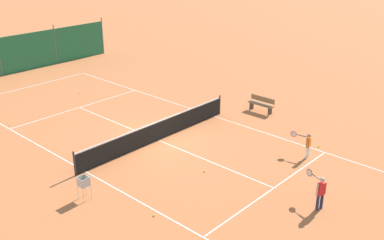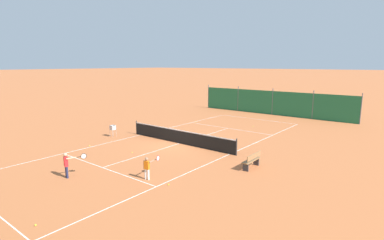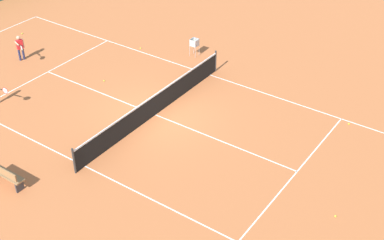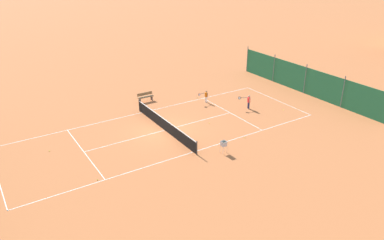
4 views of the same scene
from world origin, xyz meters
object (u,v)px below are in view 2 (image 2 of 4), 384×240
Objects in this scene: tennis_net at (180,136)px; tennis_ball_far_corner at (253,126)px; player_near_baseline at (148,166)px; tennis_ball_near_corner at (132,152)px; player_far_service at (67,163)px; tennis_ball_alley_left at (36,225)px; tennis_ball_by_net_right at (89,146)px; tennis_ball_alley_right at (196,122)px; tennis_ball_service_box at (169,185)px; ball_hopper at (113,128)px; courtside_bench at (252,160)px.

tennis_ball_far_corner is at bearing -99.33° from tennis_net.
player_near_baseline reaches higher than tennis_ball_near_corner.
player_near_baseline is at bearing 96.93° from tennis_ball_far_corner.
player_far_service is 4.78m from tennis_ball_near_corner.
tennis_ball_alley_left and tennis_ball_near_corner have the same top height.
tennis_net reaches higher than tennis_ball_by_net_right.
tennis_ball_by_net_right is (7.49, -1.61, -0.62)m from player_near_baseline.
player_far_service is 19.20× the size of tennis_ball_alley_right.
tennis_ball_far_corner is 14.65m from tennis_ball_service_box.
tennis_net is 7.41m from tennis_ball_service_box.
player_far_service is 19.20× the size of tennis_ball_near_corner.
player_near_baseline reaches higher than ball_hopper.
player_far_service is 16.78m from tennis_ball_far_corner.
player_near_baseline is 5.57m from courtside_bench.
player_far_service reaches higher than tennis_ball_alley_right.
ball_hopper is at bearing 18.07° from tennis_net.
tennis_ball_by_net_right is (5.74, 12.79, 0.00)m from tennis_ball_far_corner.
tennis_net is 7.84m from tennis_ball_alley_right.
tennis_ball_far_corner is at bearing -123.38° from ball_hopper.
ball_hopper reaches higher than tennis_ball_near_corner.
player_near_baseline is 9.44m from ball_hopper.
tennis_ball_near_corner is 0.04× the size of courtside_bench.
tennis_ball_by_net_right is 2.89m from ball_hopper.
courtside_bench is (-6.34, 1.46, -0.05)m from tennis_net.
player_far_service reaches higher than tennis_net.
tennis_ball_alley_left is 10.40m from courtside_bench.
tennis_ball_by_net_right is at bearing 87.55° from tennis_ball_alley_right.
tennis_net is 3.75m from tennis_ball_near_corner.
tennis_net reaches higher than tennis_ball_far_corner.
tennis_ball_far_corner is at bearing -100.46° from tennis_ball_near_corner.
courtside_bench is (-7.18, -2.17, 0.42)m from tennis_ball_near_corner.
player_near_baseline is at bearing 118.70° from tennis_ball_alley_right.
tennis_net is at bearing 119.70° from tennis_ball_alley_right.
ball_hopper is (8.52, -9.65, 0.63)m from tennis_ball_alley_left.
player_near_baseline is at bearing 153.08° from ball_hopper.
player_near_baseline is 3.98m from player_far_service.
tennis_ball_alley_right is at bearing -38.93° from courtside_bench.
tennis_ball_alley_left is at bearing 91.05° from player_near_baseline.
tennis_net is 8.21× the size of player_near_baseline.
tennis_ball_alley_right is at bearing -92.45° from tennis_ball_by_net_right.
tennis_ball_alley_left is at bearing 111.36° from tennis_ball_alley_right.
tennis_ball_near_corner is at bearing -62.29° from tennis_ball_alley_left.
ball_hopper reaches higher than tennis_ball_far_corner.
tennis_ball_near_corner is (4.07, -7.75, 0.00)m from tennis_ball_alley_left.
tennis_ball_by_net_right is (3.52, 0.76, 0.00)m from tennis_ball_near_corner.
tennis_ball_by_net_right is at bearing 15.32° from courtside_bench.
tennis_ball_alley_left is at bearing 105.85° from tennis_net.
tennis_net is 5.57m from ball_hopper.
ball_hopper is 11.64m from courtside_bench.
player_near_baseline reaches higher than tennis_ball_by_net_right.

